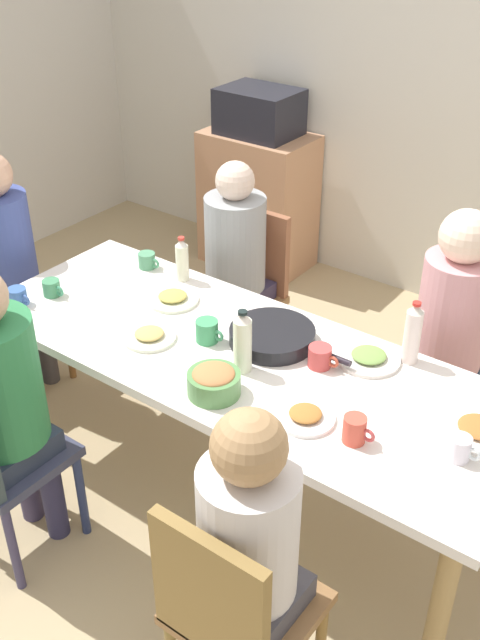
% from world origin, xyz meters
% --- Properties ---
extents(ground_plane, '(6.50, 6.50, 0.00)m').
position_xyz_m(ground_plane, '(0.00, 0.00, 0.00)').
color(ground_plane, tan).
extents(wall_back, '(5.66, 0.12, 2.60)m').
position_xyz_m(wall_back, '(0.00, 2.16, 1.30)').
color(wall_back, silver).
rests_on(wall_back, ground_plane).
extents(dining_table, '(2.24, 0.83, 0.76)m').
position_xyz_m(dining_table, '(0.00, 0.00, 0.68)').
color(dining_table, white).
rests_on(dining_table, ground_plane).
extents(chair_0, '(0.40, 0.40, 0.90)m').
position_xyz_m(chair_0, '(0.56, 0.79, 0.51)').
color(chair_0, olive).
rests_on(chair_0, ground_plane).
extents(person_0, '(0.30, 0.30, 1.25)m').
position_xyz_m(person_0, '(0.56, 0.70, 0.75)').
color(person_0, '#333445').
rests_on(person_0, ground_plane).
extents(chair_2, '(0.40, 0.40, 0.90)m').
position_xyz_m(chair_2, '(-1.50, 0.00, 0.51)').
color(chair_2, '#965D3A').
rests_on(chair_2, ground_plane).
extents(person_2, '(0.30, 0.30, 1.26)m').
position_xyz_m(person_2, '(-1.41, 0.00, 0.75)').
color(person_2, '#403E42').
rests_on(person_2, ground_plane).
extents(chair_3, '(0.40, 0.40, 0.90)m').
position_xyz_m(chair_3, '(-0.56, 0.79, 0.51)').
color(chair_3, olive).
rests_on(chair_3, ground_plane).
extents(person_3, '(0.30, 0.30, 1.20)m').
position_xyz_m(person_3, '(-0.56, 0.70, 0.71)').
color(person_3, '#322854').
rests_on(person_3, ground_plane).
extents(chair_4, '(0.40, 0.40, 0.90)m').
position_xyz_m(chair_4, '(0.56, -0.79, 0.51)').
color(chair_4, olive).
rests_on(chair_4, ground_plane).
extents(person_4, '(0.30, 0.30, 1.19)m').
position_xyz_m(person_4, '(0.56, -0.70, 0.72)').
color(person_4, '#3D3C41').
rests_on(person_4, ground_plane).
extents(plate_0, '(0.25, 0.25, 0.04)m').
position_xyz_m(plate_0, '(0.91, 0.09, 0.77)').
color(plate_0, white).
rests_on(plate_0, dining_table).
extents(plate_1, '(0.24, 0.24, 0.04)m').
position_xyz_m(plate_1, '(0.42, 0.25, 0.77)').
color(plate_1, silver).
rests_on(plate_1, dining_table).
extents(plate_2, '(0.21, 0.21, 0.04)m').
position_xyz_m(plate_2, '(-0.35, -0.14, 0.77)').
color(plate_2, silver).
rests_on(plate_2, dining_table).
extents(plate_3, '(0.22, 0.22, 0.04)m').
position_xyz_m(plate_3, '(-0.47, 0.14, 0.77)').
color(plate_3, white).
rests_on(plate_3, dining_table).
extents(plate_4, '(0.20, 0.20, 0.04)m').
position_xyz_m(plate_4, '(0.42, -0.19, 0.77)').
color(plate_4, white).
rests_on(plate_4, dining_table).
extents(bowl_0, '(0.19, 0.19, 0.10)m').
position_xyz_m(bowl_0, '(0.08, -0.26, 0.81)').
color(bowl_0, '#53894B').
rests_on(bowl_0, dining_table).
extents(serving_pan, '(0.52, 0.34, 0.06)m').
position_xyz_m(serving_pan, '(0.06, 0.14, 0.79)').
color(serving_pan, black).
rests_on(serving_pan, dining_table).
extents(cup_0, '(0.12, 0.09, 0.09)m').
position_xyz_m(cup_0, '(-0.15, -0.01, 0.80)').
color(cup_0, '#3F955F').
rests_on(cup_0, dining_table).
extents(cup_1, '(0.11, 0.08, 0.07)m').
position_xyz_m(cup_1, '(-0.76, 0.31, 0.79)').
color(cup_1, '#4E9167').
rests_on(cup_1, dining_table).
extents(cup_2, '(0.12, 0.08, 0.07)m').
position_xyz_m(cup_2, '(-0.98, -0.27, 0.80)').
color(cup_2, '#385FA5').
rests_on(cup_2, dining_table).
extents(cup_3, '(0.11, 0.08, 0.10)m').
position_xyz_m(cup_3, '(0.60, -0.18, 0.81)').
color(cup_3, '#D14D3B').
rests_on(cup_3, dining_table).
extents(cup_4, '(0.12, 0.09, 0.08)m').
position_xyz_m(cup_4, '(0.29, 0.11, 0.80)').
color(cup_4, '#C24442').
rests_on(cup_4, dining_table).
extents(cup_5, '(0.11, 0.08, 0.07)m').
position_xyz_m(cup_5, '(-0.92, -0.13, 0.79)').
color(cup_5, '#3F8559').
rests_on(cup_5, dining_table).
extents(cup_6, '(0.11, 0.07, 0.08)m').
position_xyz_m(cup_6, '(0.91, -0.06, 0.80)').
color(cup_6, white).
rests_on(cup_6, dining_table).
extents(bottle_0, '(0.06, 0.06, 0.21)m').
position_xyz_m(bottle_0, '(-0.56, 0.32, 0.86)').
color(bottle_0, silver).
rests_on(bottle_0, dining_table).
extents(bottle_1, '(0.07, 0.07, 0.25)m').
position_xyz_m(bottle_1, '(0.07, -0.08, 0.88)').
color(bottle_1, silver).
rests_on(bottle_1, dining_table).
extents(bottle_2, '(0.06, 0.06, 0.26)m').
position_xyz_m(bottle_2, '(0.54, 0.34, 0.88)').
color(bottle_2, silver).
rests_on(bottle_2, dining_table).
extents(side_cabinet, '(0.70, 0.44, 0.90)m').
position_xyz_m(side_cabinet, '(-1.23, 1.86, 0.45)').
color(side_cabinet, tan).
rests_on(side_cabinet, ground_plane).
extents(microwave, '(0.48, 0.36, 0.28)m').
position_xyz_m(microwave, '(-1.23, 1.86, 1.04)').
color(microwave, '#1F202A').
rests_on(microwave, side_cabinet).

